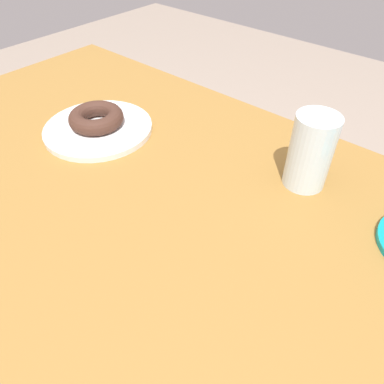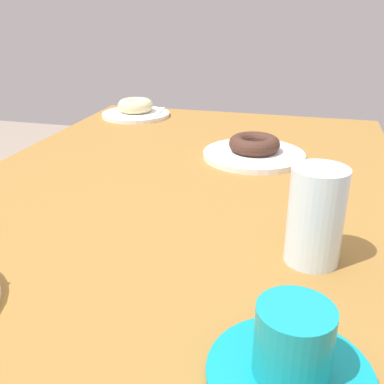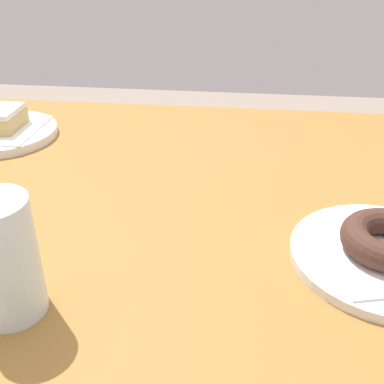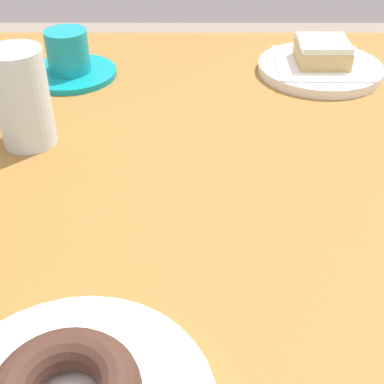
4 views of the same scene
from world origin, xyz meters
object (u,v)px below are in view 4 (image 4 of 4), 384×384
at_px(donut_glazed_square, 322,52).
at_px(water_glass, 22,98).
at_px(plate_glazed_square, 320,68).
at_px(coffee_cup, 69,60).

height_order(donut_glazed_square, water_glass, water_glass).
distance_m(plate_glazed_square, donut_glazed_square, 0.03).
height_order(plate_glazed_square, donut_glazed_square, donut_glazed_square).
bearing_deg(coffee_cup, donut_glazed_square, -88.02).
height_order(water_glass, coffee_cup, water_glass).
bearing_deg(water_glass, coffee_cup, -3.94).
relative_size(water_glass, coffee_cup, 0.85).
bearing_deg(water_glass, donut_glazed_square, -62.36).
relative_size(donut_glazed_square, coffee_cup, 0.55).
bearing_deg(coffee_cup, water_glass, 176.06).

